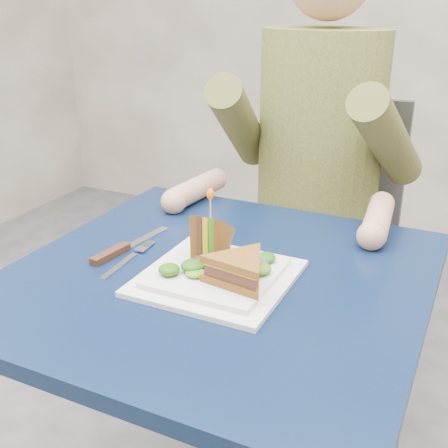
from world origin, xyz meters
The scene contains 12 objects.
table centered at (0.00, 0.00, 0.65)m, with size 0.75×0.75×0.73m.
chair centered at (0.00, 0.72, 0.54)m, with size 0.42×0.40×0.93m.
diner centered at (0.00, 0.61, 0.91)m, with size 0.54×0.59×0.74m.
plate centered at (0.01, -0.03, 0.74)m, with size 0.26×0.26×0.02m.
sandwich_flat centered at (0.07, -0.05, 0.78)m, with size 0.16×0.16×0.05m.
sandwich_upright centered at (-0.02, 0.02, 0.78)m, with size 0.09×0.14×0.14m.
fork centered at (-0.18, -0.03, 0.73)m, with size 0.02×0.18×0.01m.
knife centered at (-0.22, -0.01, 0.74)m, with size 0.05×0.22×0.02m.
toothpick centered at (-0.02, 0.02, 0.85)m, with size 0.00×0.00×0.06m, color tan.
toothpick_frill centered at (-0.02, 0.02, 0.88)m, with size 0.01×0.01×0.02m, color orange.
lettuce_spill centered at (0.02, -0.02, 0.76)m, with size 0.15×0.13×0.02m, color #337A14, non-canonical shape.
onion_ring centered at (0.03, -0.02, 0.77)m, with size 0.04×0.04×0.01m, color #9E4C7A.
Camera 1 is at (0.41, -0.84, 1.21)m, focal length 45.00 mm.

